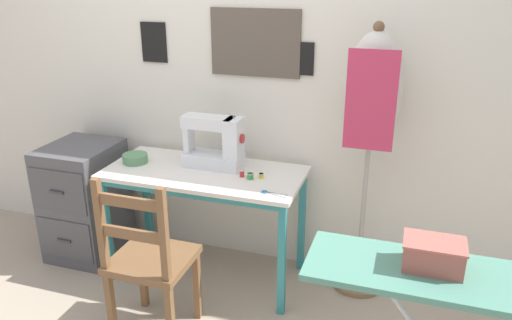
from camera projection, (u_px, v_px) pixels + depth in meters
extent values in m
plane|color=tan|center=(190.00, 298.00, 3.00)|extent=(14.00, 14.00, 0.00)
cube|color=silver|center=(223.00, 68.00, 3.10)|extent=(10.00, 0.05, 2.55)
cube|color=brown|center=(255.00, 43.00, 2.95)|extent=(0.55, 0.02, 0.40)
cube|color=black|center=(154.00, 42.00, 3.15)|extent=(0.17, 0.01, 0.25)
cube|color=black|center=(303.00, 59.00, 2.89)|extent=(0.13, 0.01, 0.19)
cube|color=silver|center=(204.00, 173.00, 2.99)|extent=(1.19, 0.56, 0.02)
cube|color=teal|center=(187.00, 194.00, 2.79)|extent=(1.11, 0.03, 0.04)
cube|color=teal|center=(107.00, 230.00, 3.07)|extent=(0.04, 0.04, 0.69)
cube|color=teal|center=(282.00, 261.00, 2.75)|extent=(0.04, 0.04, 0.69)
cube|color=teal|center=(147.00, 198.00, 3.50)|extent=(0.04, 0.04, 0.69)
cube|color=teal|center=(302.00, 221.00, 3.18)|extent=(0.04, 0.04, 0.69)
cube|color=white|center=(214.00, 160.00, 3.05)|extent=(0.36, 0.17, 0.08)
cube|color=white|center=(234.00, 138.00, 2.95)|extent=(0.09, 0.15, 0.23)
cube|color=white|center=(209.00, 122.00, 2.97)|extent=(0.31, 0.13, 0.07)
cube|color=white|center=(189.00, 139.00, 3.05)|extent=(0.04, 0.09, 0.16)
cylinder|color=#B22D2D|center=(242.00, 139.00, 2.94)|extent=(0.02, 0.06, 0.06)
cylinder|color=#99999E|center=(233.00, 117.00, 2.91)|extent=(0.01, 0.01, 0.02)
cylinder|color=#56895B|center=(135.00, 158.00, 3.11)|extent=(0.15, 0.15, 0.05)
cylinder|color=#2F4B32|center=(135.00, 155.00, 3.10)|extent=(0.12, 0.12, 0.01)
cube|color=silver|center=(278.00, 194.00, 2.68)|extent=(0.11, 0.01, 0.00)
cube|color=silver|center=(276.00, 195.00, 2.67)|extent=(0.11, 0.04, 0.00)
torus|color=#2870B7|center=(264.00, 192.00, 2.70)|extent=(0.03, 0.03, 0.01)
torus|color=#2870B7|center=(265.00, 192.00, 2.70)|extent=(0.03, 0.03, 0.01)
cylinder|color=red|center=(242.00, 174.00, 2.89)|extent=(0.03, 0.03, 0.04)
cylinder|color=beige|center=(242.00, 170.00, 2.88)|extent=(0.03, 0.03, 0.00)
cylinder|color=beige|center=(242.00, 177.00, 2.90)|extent=(0.03, 0.03, 0.00)
cylinder|color=green|center=(250.00, 176.00, 2.86)|extent=(0.04, 0.04, 0.04)
cylinder|color=beige|center=(250.00, 174.00, 2.86)|extent=(0.04, 0.04, 0.00)
cylinder|color=beige|center=(250.00, 179.00, 2.87)|extent=(0.04, 0.04, 0.00)
cylinder|color=yellow|center=(261.00, 176.00, 2.88)|extent=(0.03, 0.03, 0.03)
cylinder|color=beige|center=(261.00, 174.00, 2.87)|extent=(0.03, 0.03, 0.00)
cylinder|color=beige|center=(261.00, 178.00, 2.88)|extent=(0.03, 0.03, 0.00)
cube|color=brown|center=(152.00, 260.00, 2.59)|extent=(0.40, 0.38, 0.04)
cube|color=brown|center=(143.00, 275.00, 2.86)|extent=(0.04, 0.04, 0.42)
cube|color=brown|center=(197.00, 285.00, 2.76)|extent=(0.04, 0.04, 0.42)
cube|color=brown|center=(111.00, 308.00, 2.58)|extent=(0.04, 0.04, 0.42)
cube|color=brown|center=(101.00, 224.00, 2.40)|extent=(0.04, 0.04, 0.48)
cube|color=brown|center=(164.00, 235.00, 2.30)|extent=(0.04, 0.04, 0.48)
cube|color=brown|center=(129.00, 202.00, 2.30)|extent=(0.34, 0.02, 0.06)
cube|color=brown|center=(132.00, 234.00, 2.36)|extent=(0.34, 0.02, 0.06)
cube|color=#4C4C51|center=(85.00, 200.00, 3.36)|extent=(0.43, 0.49, 0.78)
cube|color=#46464B|center=(57.00, 192.00, 3.08)|extent=(0.39, 0.01, 0.28)
cube|color=#333338|center=(56.00, 192.00, 3.08)|extent=(0.10, 0.01, 0.02)
cube|color=#46464B|center=(65.00, 240.00, 3.21)|extent=(0.39, 0.01, 0.28)
cube|color=#333338|center=(64.00, 241.00, 3.20)|extent=(0.10, 0.01, 0.02)
cylinder|color=#846647|center=(357.00, 281.00, 3.13)|extent=(0.32, 0.32, 0.03)
cylinder|color=#ADA89E|center=(363.00, 209.00, 2.95)|extent=(0.03, 0.03, 0.98)
ellipsoid|color=beige|center=(373.00, 90.00, 2.69)|extent=(0.31, 0.22, 0.64)
sphere|color=brown|center=(379.00, 27.00, 2.57)|extent=(0.06, 0.06, 0.06)
cube|color=#C63356|center=(371.00, 101.00, 2.60)|extent=(0.26, 0.01, 0.54)
cube|color=#518E7A|center=(476.00, 282.00, 1.66)|extent=(1.14, 0.32, 0.02)
cube|color=#AD564C|center=(433.00, 256.00, 1.70)|extent=(0.20, 0.13, 0.10)
cube|color=#BE5F54|center=(435.00, 242.00, 1.69)|extent=(0.21, 0.14, 0.01)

